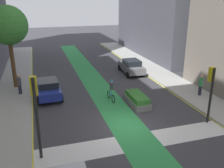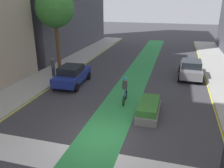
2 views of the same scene
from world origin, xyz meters
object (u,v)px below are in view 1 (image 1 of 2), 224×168
Objects in this scene: car_grey_right_far at (131,66)px; car_blue_left_far at (48,88)px; traffic_signal_near_right at (211,84)px; pedestrian_sidewalk_right_a at (201,85)px; traffic_signal_near_left at (35,103)px; cyclist_in_lane at (111,90)px; street_tree_near at (8,26)px; median_planter at (137,100)px; pedestrian_sidewalk_left_a at (19,84)px.

car_grey_right_far and car_blue_left_far have the same top height.
traffic_signal_near_right is 4.89m from pedestrian_sidewalk_right_a.
traffic_signal_near_right is 2.16× the size of pedestrian_sidewalk_right_a.
traffic_signal_near_left is 2.41× the size of cyclist_in_lane.
street_tree_near reaches higher than median_planter.
traffic_signal_near_left is at bearing -133.70° from cyclist_in_lane.
median_planter is (7.55, 4.79, -2.72)m from traffic_signal_near_left.
cyclist_in_lane is at bearing -35.66° from street_tree_near.
traffic_signal_near_right is at bearing -45.83° from cyclist_in_lane.
traffic_signal_near_right is 17.08m from street_tree_near.
pedestrian_sidewalk_right_a is (3.09, -8.16, 0.26)m from car_grey_right_far.
traffic_signal_near_right reaches higher than car_grey_right_far.
traffic_signal_near_left is 1.54× the size of median_planter.
traffic_signal_near_left is 12.01m from street_tree_near.
car_grey_right_far is 10.30m from car_blue_left_far.
pedestrian_sidewalk_right_a is 0.61× the size of median_planter.
pedestrian_sidewalk_left_a is at bearing 154.12° from cyclist_in_lane.
traffic_signal_near_right is 12.84m from car_blue_left_far.
cyclist_in_lane is at bearing 169.78° from pedestrian_sidewalk_right_a.
car_grey_right_far is 8.11m from cyclist_in_lane.
car_grey_right_far is 12.06m from pedestrian_sidewalk_left_a.
street_tree_near is (-0.48, 2.01, 4.75)m from pedestrian_sidewalk_left_a.
traffic_signal_near_right is at bearing -49.74° from median_planter.
street_tree_near reaches higher than traffic_signal_near_left.
pedestrian_sidewalk_right_a is (2.31, 3.98, -1.64)m from traffic_signal_near_right.
street_tree_near is at bearing 144.23° from median_planter.
traffic_signal_near_left reaches higher than car_grey_right_far.
car_blue_left_far is 2.55m from pedestrian_sidewalk_left_a.
car_blue_left_far is 7.61m from median_planter.
car_grey_right_far is 0.58× the size of street_tree_near.
car_grey_right_far is at bearing 51.61° from traffic_signal_near_left.
car_blue_left_far reaches higher than median_planter.
cyclist_in_lane reaches higher than pedestrian_sidewalk_left_a.
traffic_signal_near_left is 1.06× the size of car_grey_right_far.
traffic_signal_near_right is 12.32m from car_grey_right_far.
car_grey_right_far is at bearing 110.74° from pedestrian_sidewalk_right_a.
traffic_signal_near_left is 2.69× the size of pedestrian_sidewalk_left_a.
cyclist_in_lane is (4.90, -2.39, 0.17)m from car_blue_left_far.
cyclist_in_lane is 1.12× the size of pedestrian_sidewalk_left_a.
pedestrian_sidewalk_left_a reaches higher than median_planter.
traffic_signal_near_right is 2.07× the size of cyclist_in_lane.
street_tree_near reaches higher than pedestrian_sidewalk_left_a.
traffic_signal_near_right is 5.79m from median_planter.
car_grey_right_far is at bearing 71.84° from median_planter.
car_grey_right_far is 2.39× the size of pedestrian_sidewalk_right_a.
median_planter is (-5.75, 0.07, -0.66)m from pedestrian_sidewalk_right_a.
cyclist_in_lane reaches higher than car_blue_left_far.
traffic_signal_near_left reaches higher than median_planter.
traffic_signal_near_left is at bearing -160.46° from pedestrian_sidewalk_right_a.
traffic_signal_near_left is (-10.98, -0.74, 0.42)m from traffic_signal_near_right.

